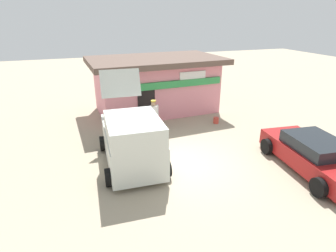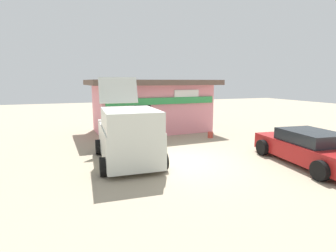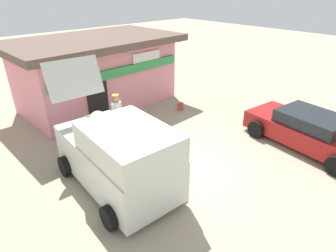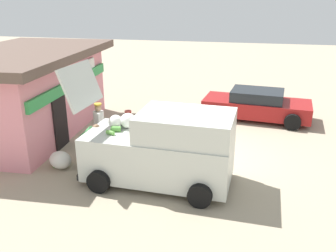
% 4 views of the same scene
% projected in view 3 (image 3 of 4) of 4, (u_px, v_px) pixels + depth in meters
% --- Properties ---
extents(ground_plane, '(60.00, 60.00, 0.00)m').
position_uv_depth(ground_plane, '(183.00, 167.00, 8.89)').
color(ground_plane, tan).
extents(storefront_bar, '(7.55, 4.78, 3.07)m').
position_uv_depth(storefront_bar, '(97.00, 71.00, 12.80)').
color(storefront_bar, pink).
rests_on(storefront_bar, ground_plane).
extents(delivery_van, '(2.36, 4.45, 3.16)m').
position_uv_depth(delivery_van, '(118.00, 155.00, 7.62)').
color(delivery_van, silver).
rests_on(delivery_van, ground_plane).
extents(parked_sedan, '(2.48, 4.47, 1.22)m').
position_uv_depth(parked_sedan, '(309.00, 131.00, 9.80)').
color(parked_sedan, maroon).
rests_on(parked_sedan, ground_plane).
extents(vendor_standing, '(0.53, 0.45, 1.64)m').
position_uv_depth(vendor_standing, '(117.00, 113.00, 10.28)').
color(vendor_standing, navy).
rests_on(vendor_standing, ground_plane).
extents(customer_bending, '(0.57, 0.75, 1.43)m').
position_uv_depth(customer_bending, '(86.00, 127.00, 9.40)').
color(customer_bending, '#4C4C51').
rests_on(customer_bending, ground_plane).
extents(unloaded_banana_pile, '(0.93, 0.97, 0.50)m').
position_uv_depth(unloaded_banana_pile, '(74.00, 136.00, 10.19)').
color(unloaded_banana_pile, silver).
rests_on(unloaded_banana_pile, ground_plane).
extents(paint_bucket, '(0.28, 0.28, 0.32)m').
position_uv_depth(paint_bucket, '(180.00, 106.00, 12.82)').
color(paint_bucket, '#BF3F33').
rests_on(paint_bucket, ground_plane).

